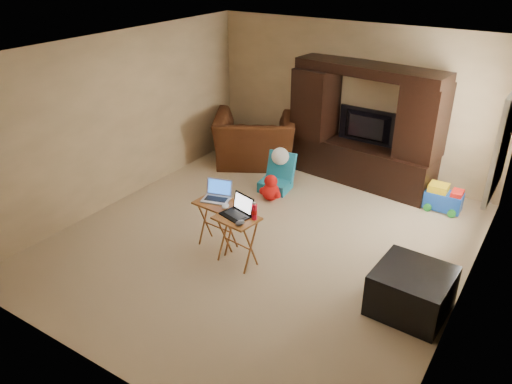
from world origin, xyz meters
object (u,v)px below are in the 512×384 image
Objects in this scene: laptop_right at (235,207)px; ottoman at (411,291)px; entertainment_center at (365,126)px; laptop_left at (216,192)px; tray_table_right at (237,240)px; water_bottle at (254,212)px; push_toy at (444,198)px; mouse_left at (225,206)px; tray_table_left at (217,224)px; plush_toy at (271,188)px; child_rocker at (276,173)px; recliner at (255,140)px; mouse_right at (240,223)px; television at (366,128)px.

ottoman is at bearing 22.51° from laptop_right.
entertainment_center is 6.94× the size of laptop_left.
tray_table_right is 0.47m from water_bottle.
push_toy is 4.08× the size of mouse_left.
tray_table_left is 0.45m from laptop_left.
plush_toy is at bearing 97.80° from tray_table_left.
plush_toy is at bearing 76.92° from laptop_left.
ottoman is 1.95m from water_bottle.
laptop_right is at bearing -23.85° from mouse_left.
tray_table_right is 4.86× the size of mouse_left.
push_toy is 1.60× the size of laptop_right.
child_rocker is 2.56m from push_toy.
tray_table_left is 1.01× the size of tray_table_right.
laptop_left reaches higher than ottoman.
ottoman is (3.60, -2.48, -0.20)m from recliner.
tray_table_left is at bearing 151.99° from mouse_right.
child_rocker is 0.37m from plush_toy.
water_bottle reaches higher than plush_toy.
water_bottle is at bearing -65.32° from plush_toy.
push_toy is 3.43m from tray_table_left.
laptop_right reaches higher than plush_toy.
tray_table_right is at bearing -18.49° from tray_table_left.
plush_toy is 2.13× the size of water_bottle.
tray_table_right is at bearing 89.51° from recliner.
recliner reaches higher than ottoman.
child_rocker is 3.04× the size of water_bottle.
tray_table_right is (-0.37, -3.06, -0.65)m from entertainment_center.
television is 1.82× the size of push_toy.
ottoman is 2.52m from tray_table_left.
ottoman is 5.88× the size of mouse_right.
recliner is at bearing 12.57° from television.
child_rocker is 4.55× the size of mouse_left.
child_rocker is 2.12m from tray_table_right.
laptop_right reaches higher than mouse_left.
recliner is 2.29× the size of child_rocker.
recliner is at bearing -179.98° from push_toy.
tray_table_right is at bearing -24.30° from mouse_left.
water_bottle reaches higher than tray_table_left.
mouse_left is (-0.21, 0.09, -0.08)m from laptop_right.
television reaches higher than tray_table_right.
recliner reaches higher than plush_toy.
recliner reaches higher than water_bottle.
ottoman is (1.71, -2.83, -0.68)m from television.
laptop_right is 2.58× the size of mouse_right.
ottoman is at bearing -39.33° from child_rocker.
entertainment_center is 1.64m from push_toy.
mouse_left is at bearing -127.84° from push_toy.
water_bottle reaches higher than tray_table_right.
push_toy is 3.38m from mouse_right.
laptop_left is (-2.54, -0.07, 0.53)m from ottoman.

